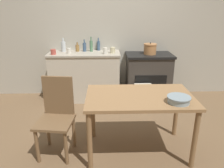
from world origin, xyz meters
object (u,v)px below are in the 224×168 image
at_px(work_table, 139,103).
at_px(cup_far_right, 69,51).
at_px(stock_pot, 150,49).
at_px(flour_sack, 143,96).
at_px(cup_center_right, 113,50).
at_px(cup_mid_right, 105,51).
at_px(cup_right, 53,52).
at_px(bottle_left, 91,46).
at_px(bottle_center_left, 63,46).
at_px(bottle_far_left, 84,47).
at_px(chair, 57,115).
at_px(mixing_bowl_large, 179,99).
at_px(bottle_center, 98,46).
at_px(stove, 148,76).
at_px(bottle_mid_left, 77,48).

height_order(work_table, cup_far_right, cup_far_right).
xyz_separation_m(work_table, stock_pot, (0.42, 1.60, 0.32)).
distance_m(flour_sack, cup_center_right, 0.97).
bearing_deg(cup_mid_right, cup_right, -177.61).
xyz_separation_m(bottle_left, bottle_center_left, (-0.50, 0.00, -0.01)).
bearing_deg(bottle_center_left, stock_pot, -4.67).
xyz_separation_m(work_table, bottle_far_left, (-0.76, 1.72, 0.34)).
xyz_separation_m(chair, flour_sack, (1.22, 1.17, -0.28)).
height_order(mixing_bowl_large, bottle_center, bottle_center).
bearing_deg(bottle_center_left, cup_mid_right, -15.59).
xyz_separation_m(work_table, cup_right, (-1.28, 1.48, 0.30)).
bearing_deg(cup_far_right, bottle_center_left, 125.18).
xyz_separation_m(bottle_far_left, bottle_center, (0.25, 0.10, 0.01)).
relative_size(work_table, bottle_far_left, 5.60).
xyz_separation_m(flour_sack, bottle_center_left, (-1.41, 0.53, 0.78)).
xyz_separation_m(work_table, cup_far_right, (-1.02, 1.55, 0.30)).
xyz_separation_m(stove, cup_center_right, (-0.66, -0.05, 0.51)).
height_order(flour_sack, mixing_bowl_large, mixing_bowl_large).
relative_size(bottle_center_left, cup_center_right, 2.38).
height_order(bottle_center_left, cup_mid_right, bottle_center_left).
bearing_deg(flour_sack, stock_pot, 68.78).
bearing_deg(bottle_far_left, cup_center_right, -17.64).
bearing_deg(stock_pot, bottle_far_left, 174.17).
distance_m(flour_sack, bottle_center, 1.26).
relative_size(bottle_far_left, cup_center_right, 2.11).
distance_m(flour_sack, bottle_far_left, 1.38).
height_order(flour_sack, cup_center_right, cup_center_right).
relative_size(bottle_far_left, cup_mid_right, 2.09).
bearing_deg(cup_far_right, bottle_left, 24.28).
bearing_deg(cup_mid_right, cup_far_right, 176.74).
distance_m(chair, bottle_mid_left, 1.77).
relative_size(stove, mixing_bowl_large, 3.47).
relative_size(work_table, flour_sack, 2.98).
xyz_separation_m(bottle_far_left, bottle_center_left, (-0.38, 0.01, 0.01)).
height_order(stove, mixing_bowl_large, stove).
xyz_separation_m(stock_pot, bottle_mid_left, (-1.31, 0.13, 0.00)).
relative_size(mixing_bowl_large, cup_far_right, 2.64).
distance_m(work_table, chair, 0.97).
xyz_separation_m(work_table, flour_sack, (0.26, 1.20, -0.43)).
xyz_separation_m(cup_mid_right, cup_right, (-0.89, -0.04, -0.01)).
xyz_separation_m(mixing_bowl_large, cup_right, (-1.66, 1.68, 0.16)).
bearing_deg(flour_sack, cup_center_right, 144.70).
distance_m(bottle_left, cup_right, 0.69).
distance_m(work_table, cup_mid_right, 1.59).
xyz_separation_m(flour_sack, bottle_mid_left, (-1.15, 0.53, 0.75)).
distance_m(work_table, bottle_mid_left, 1.97).
distance_m(bottle_left, bottle_center_left, 0.50).
height_order(cup_center_right, cup_mid_right, same).
relative_size(flour_sack, bottle_left, 1.53).
distance_m(stove, bottle_left, 1.20).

